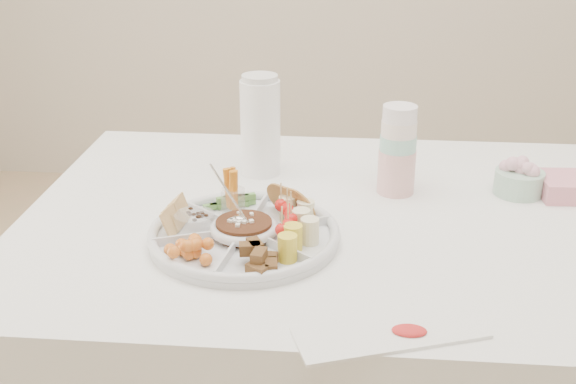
{
  "coord_description": "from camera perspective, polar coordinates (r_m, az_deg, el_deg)",
  "views": [
    {
      "loc": [
        -0.06,
        -1.43,
        1.43
      ],
      "look_at": [
        -0.18,
        -0.05,
        0.83
      ],
      "focal_mm": 45.0,
      "sensor_mm": 36.0,
      "label": 1
    }
  ],
  "objects": [
    {
      "name": "banana_tomato",
      "position": [
        1.41,
        1.54,
        -2.38
      ],
      "size": [
        0.16,
        0.16,
        0.1
      ],
      "primitive_type": null,
      "rotation": [
        0.0,
        0.0,
        0.37
      ],
      "color": "#CCB252",
      "rests_on": "party_tray"
    },
    {
      "name": "placemat",
      "position": [
        1.19,
        8.08,
        -10.96
      ],
      "size": [
        0.33,
        0.2,
        0.01
      ],
      "primitive_type": "cube",
      "rotation": [
        0.0,
        0.0,
        0.34
      ],
      "color": "white",
      "rests_on": "dining_table"
    },
    {
      "name": "dining_table",
      "position": [
        1.78,
        5.99,
        -12.93
      ],
      "size": [
        1.52,
        1.02,
        0.76
      ],
      "primitive_type": "cube",
      "color": "white",
      "rests_on": "floor"
    },
    {
      "name": "granola_chunks",
      "position": [
        1.34,
        -2.24,
        -5.03
      ],
      "size": [
        0.13,
        0.13,
        0.05
      ],
      "primitive_type": null,
      "rotation": [
        0.0,
        0.0,
        0.37
      ],
      "color": "#452F10",
      "rests_on": "party_tray"
    },
    {
      "name": "cup_stack",
      "position": [
        1.67,
        8.69,
        3.79
      ],
      "size": [
        0.09,
        0.09,
        0.24
      ],
      "primitive_type": "cylinder",
      "rotation": [
        0.0,
        0.0,
        -0.09
      ],
      "color": "beige",
      "rests_on": "dining_table"
    },
    {
      "name": "flower_bowl",
      "position": [
        1.75,
        17.83,
        1.14
      ],
      "size": [
        0.13,
        0.13,
        0.08
      ],
      "primitive_type": "cylinder",
      "rotation": [
        0.0,
        0.0,
        0.21
      ],
      "color": "#9DCEB7",
      "rests_on": "dining_table"
    },
    {
      "name": "carrot_cucumber",
      "position": [
        1.55,
        -4.62,
        0.29
      ],
      "size": [
        0.13,
        0.13,
        0.09
      ],
      "primitive_type": null,
      "rotation": [
        0.0,
        0.0,
        0.37
      ],
      "color": "orange",
      "rests_on": "party_tray"
    },
    {
      "name": "tortillas",
      "position": [
        1.53,
        0.05,
        -0.85
      ],
      "size": [
        0.14,
        0.14,
        0.07
      ],
      "primitive_type": null,
      "rotation": [
        0.0,
        0.0,
        0.37
      ],
      "color": "tan",
      "rests_on": "party_tray"
    },
    {
      "name": "thermos",
      "position": [
        1.76,
        -2.19,
        5.38
      ],
      "size": [
        0.12,
        0.12,
        0.25
      ],
      "primitive_type": "cylinder",
      "rotation": [
        0.0,
        0.0,
        -0.3
      ],
      "color": "white",
      "rests_on": "dining_table"
    },
    {
      "name": "napkin_stack",
      "position": [
        1.78,
        21.41,
        0.4
      ],
      "size": [
        0.15,
        0.13,
        0.05
      ],
      "primitive_type": "cube",
      "rotation": [
        0.0,
        0.0,
        0.05
      ],
      "color": "pink",
      "rests_on": "dining_table"
    },
    {
      "name": "cherries",
      "position": [
        1.37,
        -7.48,
        -4.38
      ],
      "size": [
        0.14,
        0.14,
        0.04
      ],
      "primitive_type": null,
      "rotation": [
        0.0,
        0.0,
        0.37
      ],
      "color": "#FEA126",
      "rests_on": "party_tray"
    },
    {
      "name": "pita_raisins",
      "position": [
        1.49,
        -8.31,
        -1.85
      ],
      "size": [
        0.15,
        0.15,
        0.06
      ],
      "primitive_type": null,
      "rotation": [
        0.0,
        0.0,
        0.37
      ],
      "color": "tan",
      "rests_on": "party_tray"
    },
    {
      "name": "party_tray",
      "position": [
        1.45,
        -3.49,
        -3.15
      ],
      "size": [
        0.49,
        0.49,
        0.04
      ],
      "primitive_type": "cylinder",
      "rotation": [
        0.0,
        0.0,
        0.37
      ],
      "color": "white",
      "rests_on": "dining_table"
    },
    {
      "name": "bean_dip",
      "position": [
        1.45,
        -3.5,
        -2.88
      ],
      "size": [
        0.15,
        0.15,
        0.04
      ],
      "primitive_type": "cylinder",
      "rotation": [
        0.0,
        0.0,
        0.37
      ],
      "color": "brown",
      "rests_on": "party_tray"
    }
  ]
}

